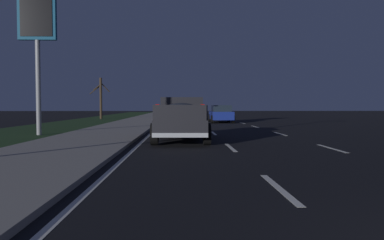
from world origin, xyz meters
name	(u,v)px	position (x,y,z in m)	size (l,w,h in m)	color
ground	(224,124)	(27.00, 0.00, 0.00)	(144.00, 144.00, 0.00)	black
sidewalk_shoulder	(134,123)	(27.00, 7.45, 0.06)	(108.00, 4.00, 0.12)	gray
grass_verge	(72,124)	(27.00, 12.45, 0.00)	(108.00, 6.00, 0.01)	#1E3819
lane_markings	(186,122)	(30.01, 3.09, 0.00)	(108.00, 7.04, 0.01)	silver
pickup_truck	(182,118)	(13.08, 3.50, 0.98)	(5.47, 2.36, 1.87)	#232328
sedan_blue	(221,114)	(29.27, -0.04, 0.78)	(4.40, 2.03, 1.54)	navy
sedan_tan	(183,113)	(33.03, 3.35, 0.78)	(4.41, 2.04, 1.54)	#9E845B
gas_price_sign	(37,31)	(16.05, 10.79, 5.28)	(0.27, 1.90, 7.02)	#99999E
bare_tree_far	(101,97)	(38.07, 12.62, 2.44)	(0.81, 2.21, 4.65)	#423323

